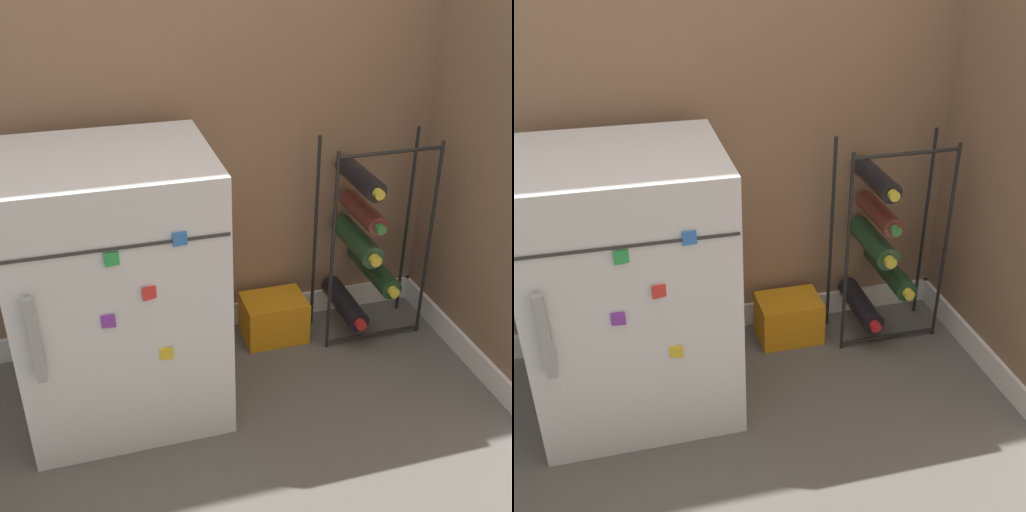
# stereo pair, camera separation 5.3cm
# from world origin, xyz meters

# --- Properties ---
(ground_plane) EXTENTS (14.00, 14.00, 0.00)m
(ground_plane) POSITION_xyz_m (0.00, 0.00, 0.00)
(ground_plane) COLOR #56544F
(mini_fridge) EXTENTS (0.58, 0.53, 0.83)m
(mini_fridge) POSITION_xyz_m (-0.17, 0.22, 0.41)
(mini_fridge) COLOR silver
(mini_fridge) RESTS_ON ground_plane
(wine_rack) EXTENTS (0.37, 0.32, 0.74)m
(wine_rack) POSITION_xyz_m (0.68, 0.37, 0.35)
(wine_rack) COLOR black
(wine_rack) RESTS_ON ground_plane
(soda_box) EXTENTS (0.22, 0.17, 0.16)m
(soda_box) POSITION_xyz_m (0.38, 0.41, 0.08)
(soda_box) COLOR orange
(soda_box) RESTS_ON ground_plane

